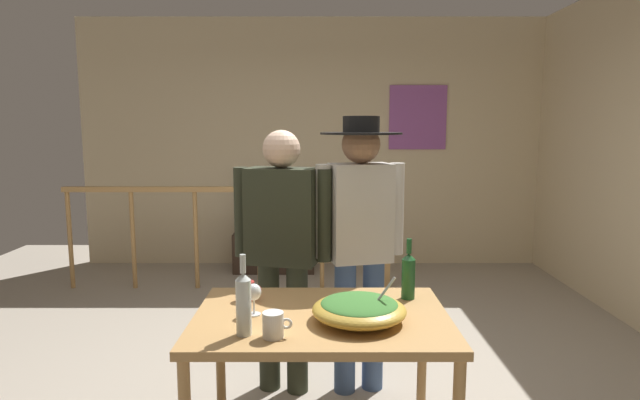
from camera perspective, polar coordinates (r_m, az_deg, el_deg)
The scene contains 15 objects.
ground_plane at distance 3.51m, azimuth -1.57°, elevation -19.57°, with size 7.94×7.94×0.00m, color #9E9384.
back_wall at distance 6.17m, azimuth -0.92°, elevation 6.13°, with size 5.35×0.10×2.85m, color beige.
framed_picture at distance 6.21m, azimuth 10.42°, elevation 8.80°, with size 0.65×0.03×0.73m, color #9C52A3.
stair_railing at distance 5.26m, azimuth -4.70°, elevation -2.36°, with size 3.25×0.10×1.08m.
tv_console at distance 6.00m, azimuth -5.09°, elevation -5.56°, with size 0.90×0.40×0.44m, color #38281E.
flat_screen_tv at distance 5.88m, azimuth -5.18°, elevation -0.87°, with size 0.67×0.12×0.48m.
serving_table at distance 2.51m, azimuth 0.02°, elevation -14.06°, with size 1.17×0.82×0.76m.
salad_bowl at distance 2.39m, azimuth 4.13°, elevation -11.68°, with size 0.42×0.42×0.21m.
wine_glass at distance 2.46m, azimuth -7.35°, elevation -10.04°, with size 0.07×0.07×0.15m.
wine_bottle_clear at distance 2.23m, azimuth -8.44°, elevation -10.96°, with size 0.06×0.06×0.34m.
wine_bottle_green at distance 2.70m, azimuth 9.43°, elevation -8.00°, with size 0.07×0.07×0.31m.
mug_red at distance 2.69m, azimuth -7.99°, elevation -9.71°, with size 0.11×0.07×0.09m.
mug_white at distance 2.22m, azimuth -5.21°, elevation -13.35°, with size 0.12×0.09×0.11m.
person_standing_left at distance 3.16m, azimuth -4.26°, elevation -4.33°, with size 0.59×0.31×1.61m.
person_standing_right at distance 3.15m, azimuth 4.23°, elevation -3.33°, with size 0.53×0.48×1.68m.
Camera 1 is at (0.08, -3.11, 1.63)m, focal length 29.48 mm.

